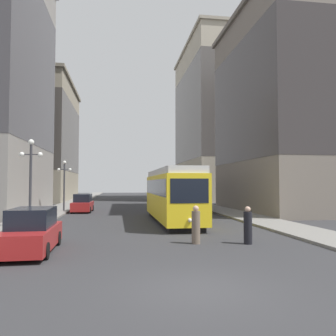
% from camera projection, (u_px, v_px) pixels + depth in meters
% --- Properties ---
extents(ground_plane, '(200.00, 200.00, 0.00)m').
position_uv_depth(ground_plane, '(196.00, 289.00, 9.10)').
color(ground_plane, '#303033').
extents(sidewalk_left, '(3.18, 120.00, 0.15)m').
position_uv_depth(sidewalk_left, '(72.00, 204.00, 47.42)').
color(sidewalk_left, gray).
rests_on(sidewalk_left, ground).
extents(sidewalk_right, '(3.18, 120.00, 0.15)m').
position_uv_depth(sidewalk_right, '(192.00, 203.00, 49.87)').
color(sidewalk_right, gray).
rests_on(sidewalk_right, ground).
extents(streetcar, '(2.71, 12.65, 3.89)m').
position_uv_depth(streetcar, '(172.00, 194.00, 25.19)').
color(streetcar, black).
rests_on(streetcar, ground).
extents(transit_bus, '(2.65, 12.40, 3.45)m').
position_uv_depth(transit_bus, '(181.00, 192.00, 37.47)').
color(transit_bus, black).
rests_on(transit_bus, ground).
extents(parked_car_left_near, '(1.99, 4.91, 1.82)m').
position_uv_depth(parked_car_left_near, '(32.00, 232.00, 14.10)').
color(parked_car_left_near, black).
rests_on(parked_car_left_near, ground).
extents(parked_car_left_mid, '(1.97, 4.29, 1.82)m').
position_uv_depth(parked_car_left_mid, '(83.00, 204.00, 33.92)').
color(parked_car_left_mid, black).
rests_on(parked_car_left_mid, ground).
extents(pedestrian_crossing_near, '(0.40, 0.40, 1.77)m').
position_uv_depth(pedestrian_crossing_near, '(248.00, 226.00, 16.00)').
color(pedestrian_crossing_near, black).
rests_on(pedestrian_crossing_near, ground).
extents(pedestrian_crossing_far, '(0.40, 0.40, 1.80)m').
position_uv_depth(pedestrian_crossing_far, '(196.00, 226.00, 16.06)').
color(pedestrian_crossing_far, '#6B5B4C').
rests_on(pedestrian_crossing_far, ground).
extents(lamp_post_left_near, '(1.41, 0.36, 5.49)m').
position_uv_depth(lamp_post_left_near, '(31.00, 169.00, 21.21)').
color(lamp_post_left_near, '#333338').
rests_on(lamp_post_left_near, sidewalk_left).
extents(lamp_post_left_far, '(1.41, 0.36, 5.03)m').
position_uv_depth(lamp_post_left_far, '(64.00, 177.00, 34.24)').
color(lamp_post_left_far, '#333338').
rests_on(lamp_post_left_far, sidewalk_left).
extents(building_left_midblock, '(16.05, 21.24, 19.93)m').
position_uv_depth(building_left_midblock, '(24.00, 140.00, 56.75)').
color(building_left_midblock, gray).
rests_on(building_left_midblock, ground).
extents(building_right_corner, '(11.03, 17.94, 21.00)m').
position_uv_depth(building_right_corner, '(286.00, 108.00, 35.74)').
color(building_right_corner, slate).
rests_on(building_right_corner, ground).
extents(building_right_midblock, '(15.06, 24.14, 28.51)m').
position_uv_depth(building_right_midblock, '(224.00, 121.00, 63.67)').
color(building_right_midblock, '#B2A893').
rests_on(building_right_midblock, ground).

